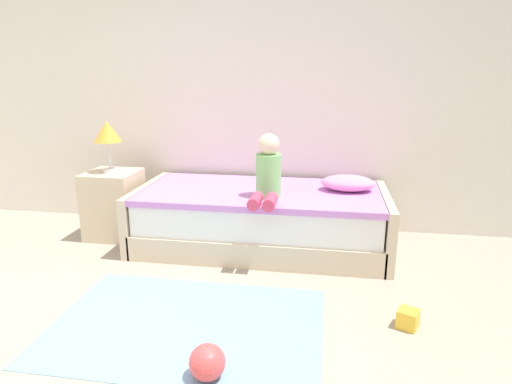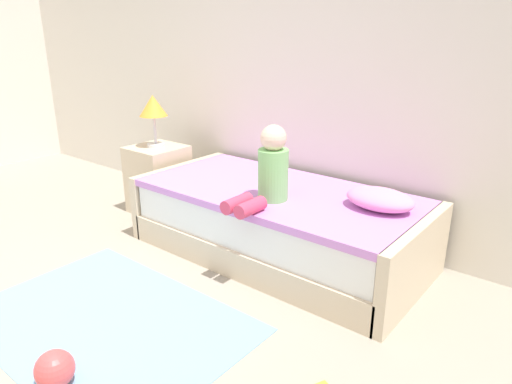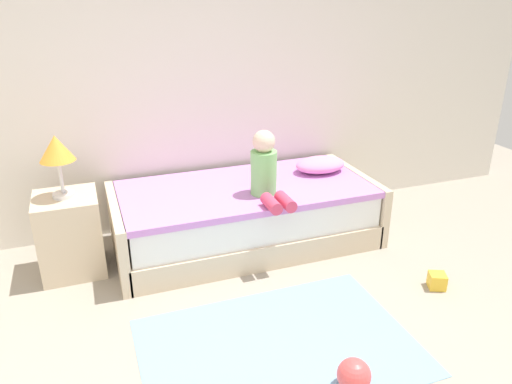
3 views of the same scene
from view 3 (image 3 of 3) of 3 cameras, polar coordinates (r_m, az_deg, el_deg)
wall_rear at (r=4.11m, az=-10.76°, el=15.16°), size 7.20×0.10×2.90m
bed at (r=4.00m, az=-1.23°, el=-2.72°), size 2.11×1.00×0.50m
nightstand at (r=3.83m, az=-20.91°, el=-4.65°), size 0.44×0.44×0.60m
table_lamp at (r=3.60m, az=-22.31°, el=4.42°), size 0.24×0.24×0.45m
child_figure at (r=3.65m, az=1.18°, el=2.55°), size 0.20×0.51×0.50m
pillow at (r=4.23m, az=7.53°, el=3.19°), size 0.44×0.30×0.13m
toy_ball at (r=2.77m, az=11.39°, el=-20.27°), size 0.18×0.18×0.18m
area_rug at (r=3.03m, az=2.65°, el=-17.61°), size 1.60×1.10×0.01m
toy_block at (r=3.72m, az=20.43°, el=-9.71°), size 0.15×0.15×0.11m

